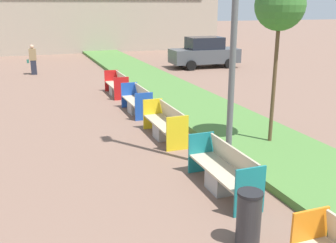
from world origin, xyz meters
name	(u,v)px	position (x,y,z in m)	size (l,w,h in m)	color
planter_grass_strip	(214,116)	(3.20, 12.00, 0.09)	(2.80, 120.00, 0.18)	#4C7A38
bench_teal_frame	(224,174)	(0.94, 7.04, 0.37)	(0.65, 2.16, 0.94)	#9E9B96
bench_yellow_frame	(165,126)	(0.94, 10.63, 0.37)	(0.65, 2.14, 0.94)	#9E9B96
bench_blue_frame	(137,103)	(0.94, 13.59, 0.36)	(0.65, 1.95, 0.94)	#9E9B96
bench_red_frame	(117,87)	(0.94, 16.74, 0.36)	(0.65, 1.95, 0.94)	#9E9B96
litter_bin	(249,218)	(0.39, 5.18, 0.47)	(0.41, 0.41, 0.93)	#2D2D30
sapling_tree_near	(280,6)	(3.37, 8.96, 3.69)	(1.26, 1.26, 4.36)	brown
pedestrian_walking	(33,60)	(-2.25, 23.48, 0.84)	(0.53, 0.24, 1.66)	#232633
parked_car_distant	(204,53)	(7.83, 22.63, 0.91)	(4.27, 2.00, 1.86)	#474C51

